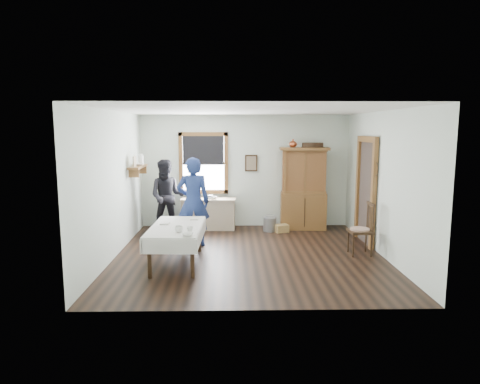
% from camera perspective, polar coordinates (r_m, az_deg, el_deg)
% --- Properties ---
extents(room, '(5.01, 5.01, 2.70)m').
position_cam_1_polar(room, '(7.90, 1.24, 1.02)').
color(room, black).
rests_on(room, ground).
extents(window, '(1.18, 0.07, 1.48)m').
position_cam_1_polar(window, '(10.34, -4.89, 4.31)').
color(window, white).
rests_on(window, room).
extents(doorway, '(0.09, 1.14, 2.22)m').
position_cam_1_polar(doorway, '(9.20, 16.48, 0.54)').
color(doorway, '#3E332C').
rests_on(doorway, room).
extents(wall_shelf, '(0.24, 1.00, 0.44)m').
position_cam_1_polar(wall_shelf, '(9.62, -13.43, 3.45)').
color(wall_shelf, brown).
rests_on(wall_shelf, room).
extents(framed_picture, '(0.30, 0.04, 0.40)m').
position_cam_1_polar(framed_picture, '(10.33, 1.50, 3.87)').
color(framed_picture, '#311F11').
rests_on(framed_picture, room).
extents(rug_beater, '(0.01, 0.27, 0.27)m').
position_cam_1_polar(rug_beater, '(8.62, 17.70, 3.72)').
color(rug_beater, black).
rests_on(rug_beater, room).
extents(work_counter, '(1.31, 0.56, 0.74)m').
position_cam_1_polar(work_counter, '(10.22, -4.20, -2.89)').
color(work_counter, tan).
rests_on(work_counter, room).
extents(china_hutch, '(1.17, 0.62, 1.94)m').
position_cam_1_polar(china_hutch, '(10.23, 8.46, 0.47)').
color(china_hutch, brown).
rests_on(china_hutch, room).
extents(dining_table, '(0.95, 1.73, 0.68)m').
position_cam_1_polar(dining_table, '(7.67, -8.43, -6.98)').
color(dining_table, white).
rests_on(dining_table, room).
extents(spindle_chair, '(0.48, 0.48, 1.00)m').
position_cam_1_polar(spindle_chair, '(8.40, 15.75, -4.73)').
color(spindle_chair, '#311F11').
rests_on(spindle_chair, room).
extents(pail, '(0.32, 0.32, 0.33)m').
position_cam_1_polar(pail, '(10.02, 4.01, -4.31)').
color(pail, gray).
rests_on(pail, room).
extents(wicker_basket, '(0.35, 0.30, 0.18)m').
position_cam_1_polar(wicker_basket, '(9.97, 5.56, -4.84)').
color(wicker_basket, '#A47E4A').
rests_on(wicker_basket, room).
extents(woman_blue, '(0.64, 0.44, 1.67)m').
position_cam_1_polar(woman_blue, '(8.71, -6.26, -1.75)').
color(woman_blue, navy).
rests_on(woman_blue, room).
extents(figure_dark, '(0.76, 0.59, 1.56)m').
position_cam_1_polar(figure_dark, '(9.90, -9.67, -0.94)').
color(figure_dark, black).
rests_on(figure_dark, room).
extents(table_cup_a, '(0.14, 0.14, 0.10)m').
position_cam_1_polar(table_cup_a, '(7.11, -8.16, -4.92)').
color(table_cup_a, white).
rests_on(table_cup_a, dining_table).
extents(table_cup_b, '(0.13, 0.13, 0.10)m').
position_cam_1_polar(table_cup_b, '(7.07, -6.70, -5.01)').
color(table_cup_b, white).
rests_on(table_cup_b, dining_table).
extents(table_bowl, '(0.23, 0.23, 0.05)m').
position_cam_1_polar(table_bowl, '(6.86, -6.98, -5.61)').
color(table_bowl, white).
rests_on(table_bowl, dining_table).
extents(counter_book, '(0.24, 0.25, 0.02)m').
position_cam_1_polar(counter_book, '(10.23, -4.47, -0.73)').
color(counter_book, '#7E6B54').
rests_on(counter_book, work_counter).
extents(counter_bowl, '(0.23, 0.23, 0.06)m').
position_cam_1_polar(counter_bowl, '(10.06, -3.59, -0.76)').
color(counter_bowl, white).
rests_on(counter_bowl, work_counter).
extents(shelf_bowl, '(0.22, 0.22, 0.05)m').
position_cam_1_polar(shelf_bowl, '(9.63, -13.42, 3.60)').
color(shelf_bowl, white).
rests_on(shelf_bowl, wall_shelf).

